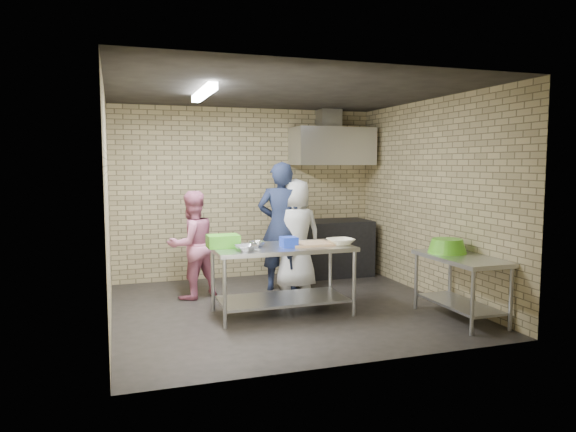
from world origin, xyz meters
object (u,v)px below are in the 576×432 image
at_px(prep_table, 282,280).
at_px(woman_pink, 192,245).
at_px(stove, 333,248).
at_px(green_crate, 223,241).
at_px(side_counter, 460,288).
at_px(bottle_green, 353,152).
at_px(blue_tub, 289,242).
at_px(woman_white, 295,234).
at_px(bottle_red, 331,151).
at_px(man_navy, 281,226).
at_px(green_basin, 447,246).

height_order(prep_table, woman_pink, woman_pink).
height_order(stove, green_crate, green_crate).
relative_size(prep_table, side_counter, 1.39).
distance_m(side_counter, bottle_green, 3.41).
relative_size(side_counter, woman_pink, 0.82).
bearing_deg(blue_tub, side_counter, -22.41).
height_order(green_crate, blue_tub, green_crate).
relative_size(blue_tub, woman_pink, 0.13).
distance_m(stove, woman_white, 1.20).
bearing_deg(woman_pink, bottle_green, 176.81).
xyz_separation_m(bottle_red, woman_white, (-0.95, -0.95, -1.23)).
bearing_deg(stove, bottle_green, 28.07).
distance_m(blue_tub, woman_white, 1.37).
bearing_deg(side_counter, prep_table, 155.59).
bearing_deg(blue_tub, woman_white, 67.72).
bearing_deg(man_navy, bottle_green, -127.42).
relative_size(prep_table, green_basin, 3.63).
height_order(bottle_red, woman_pink, bottle_red).
bearing_deg(stove, bottle_red, 78.23).
xyz_separation_m(bottle_green, woman_pink, (-2.85, -1.02, -1.28)).
height_order(man_navy, woman_pink, man_navy).
xyz_separation_m(prep_table, side_counter, (1.91, -0.87, -0.04)).
xyz_separation_m(stove, green_crate, (-2.16, -1.76, 0.46)).
xyz_separation_m(blue_tub, man_navy, (0.31, 1.28, 0.03)).
bearing_deg(green_basin, side_counter, -85.43).
bearing_deg(man_navy, stove, -126.25).
distance_m(green_basin, man_navy, 2.37).
bearing_deg(side_counter, stove, 99.29).
bearing_deg(woman_pink, blue_tub, 106.31).
height_order(prep_table, blue_tub, blue_tub).
relative_size(side_counter, woman_white, 0.75).
relative_size(woman_pink, woman_white, 0.91).
bearing_deg(bottle_red, green_crate, -137.90).
xyz_separation_m(prep_table, green_crate, (-0.70, 0.12, 0.49)).
bearing_deg(green_crate, green_basin, -15.89).
bearing_deg(green_crate, side_counter, -20.72).
xyz_separation_m(bottle_red, woman_pink, (-2.45, -1.02, -1.30)).
bearing_deg(side_counter, green_crate, 159.28).
height_order(stove, bottle_red, bottle_red).
bearing_deg(prep_table, blue_tub, -63.43).
bearing_deg(woman_white, stove, -142.86).
xyz_separation_m(stove, woman_white, (-0.90, -0.71, 0.35)).
height_order(blue_tub, woman_white, woman_white).
xyz_separation_m(green_basin, man_navy, (-1.54, 1.80, 0.09)).
bearing_deg(green_crate, bottle_green, 37.43).
xyz_separation_m(bottle_green, man_navy, (-1.56, -0.94, -1.09)).
height_order(green_crate, green_basin, green_crate).
bearing_deg(woman_white, bottle_red, -136.16).
relative_size(stove, bottle_red, 6.67).
bearing_deg(green_crate, blue_tub, -16.35).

